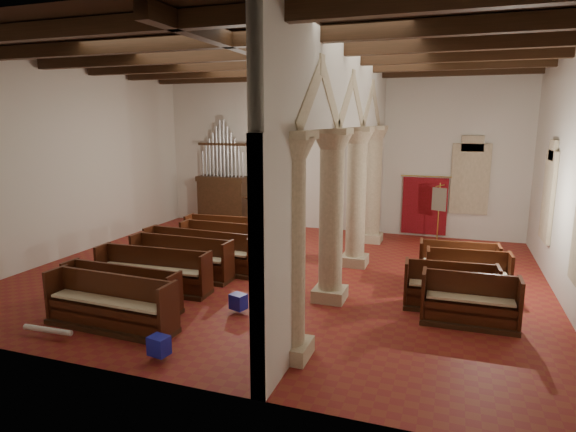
# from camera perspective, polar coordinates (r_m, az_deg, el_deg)

# --- Properties ---
(floor) EXTENTS (14.00, 14.00, 0.00)m
(floor) POSITION_cam_1_polar(r_m,az_deg,el_deg) (13.64, -0.88, -6.85)
(floor) COLOR maroon
(floor) RESTS_ON ground
(ceiling) EXTENTS (14.00, 14.00, 0.00)m
(ceiling) POSITION_cam_1_polar(r_m,az_deg,el_deg) (13.09, -0.96, 18.99)
(ceiling) COLOR black
(ceiling) RESTS_ON wall_back
(wall_back) EXTENTS (14.00, 0.02, 6.00)m
(wall_back) POSITION_cam_1_polar(r_m,az_deg,el_deg) (18.76, 5.39, 7.41)
(wall_back) COLOR silver
(wall_back) RESTS_ON floor
(wall_front) EXTENTS (14.00, 0.02, 6.00)m
(wall_front) POSITION_cam_1_polar(r_m,az_deg,el_deg) (7.71, -16.31, 1.57)
(wall_front) COLOR silver
(wall_front) RESTS_ON floor
(wall_left) EXTENTS (0.02, 12.00, 6.00)m
(wall_left) POSITION_cam_1_polar(r_m,az_deg,el_deg) (16.75, -24.19, 6.03)
(wall_left) COLOR silver
(wall_left) RESTS_ON floor
(wall_right) EXTENTS (0.02, 12.00, 6.00)m
(wall_right) POSITION_cam_1_polar(r_m,az_deg,el_deg) (12.52, 30.88, 3.99)
(wall_right) COLOR silver
(wall_right) RESTS_ON floor
(ceiling_beams) EXTENTS (13.80, 11.80, 0.30)m
(ceiling_beams) POSITION_cam_1_polar(r_m,az_deg,el_deg) (13.06, -0.96, 18.20)
(ceiling_beams) COLOR #3A2012
(ceiling_beams) RESTS_ON wall_back
(arcade) EXTENTS (0.90, 11.90, 6.00)m
(arcade) POSITION_cam_1_polar(r_m,az_deg,el_deg) (12.49, 6.94, 8.07)
(arcade) COLOR beige
(arcade) RESTS_ON floor
(window_right_b) EXTENTS (0.03, 1.00, 2.20)m
(window_right_b) POSITION_cam_1_polar(r_m,az_deg,el_deg) (15.05, 28.63, 2.09)
(window_right_b) COLOR #306D55
(window_right_b) RESTS_ON wall_right
(window_back) EXTENTS (1.00, 0.03, 2.20)m
(window_back) POSITION_cam_1_polar(r_m,az_deg,el_deg) (18.29, 20.76, 4.12)
(window_back) COLOR #306D55
(window_back) RESTS_ON wall_back
(pipe_organ) EXTENTS (2.10, 0.85, 4.40)m
(pipe_organ) POSITION_cam_1_polar(r_m,az_deg,el_deg) (20.02, -7.68, 2.91)
(pipe_organ) COLOR #3A2012
(pipe_organ) RESTS_ON floor
(lectern) EXTENTS (0.60, 0.62, 1.33)m
(lectern) POSITION_cam_1_polar(r_m,az_deg,el_deg) (19.09, -4.21, 0.08)
(lectern) COLOR #3C2013
(lectern) RESTS_ON floor
(dossal_curtain) EXTENTS (1.80, 0.07, 2.17)m
(dossal_curtain) POSITION_cam_1_polar(r_m,az_deg,el_deg) (18.39, 15.88, 1.19)
(dossal_curtain) COLOR maroon
(dossal_curtain) RESTS_ON floor
(processional_banner) EXTENTS (0.47, 0.60, 2.19)m
(processional_banner) POSITION_cam_1_polar(r_m,az_deg,el_deg) (17.06, 17.33, -0.99)
(processional_banner) COLOR #3A2012
(processional_banner) RESTS_ON floor
(hymnal_box_a) EXTENTS (0.39, 0.33, 0.35)m
(hymnal_box_a) POSITION_cam_1_polar(r_m,az_deg,el_deg) (9.22, -15.04, -14.60)
(hymnal_box_a) COLOR navy
(hymnal_box_a) RESTS_ON floor
(hymnal_box_b) EXTENTS (0.41, 0.37, 0.34)m
(hymnal_box_b) POSITION_cam_1_polar(r_m,az_deg,el_deg) (10.95, -5.91, -10.04)
(hymnal_box_b) COLOR navy
(hymnal_box_b) RESTS_ON floor
(hymnal_box_c) EXTENTS (0.37, 0.34, 0.30)m
(hymnal_box_c) POSITION_cam_1_polar(r_m,az_deg,el_deg) (13.10, -3.27, -6.49)
(hymnal_box_c) COLOR navy
(hymnal_box_c) RESTS_ON floor
(tube_heater_a) EXTENTS (1.12, 0.16, 0.11)m
(tube_heater_a) POSITION_cam_1_polar(r_m,az_deg,el_deg) (10.89, -26.58, -11.98)
(tube_heater_a) COLOR silver
(tube_heater_a) RESTS_ON floor
(tube_heater_b) EXTENTS (0.85, 0.40, 0.09)m
(tube_heater_b) POSITION_cam_1_polar(r_m,az_deg,el_deg) (11.56, -19.21, -10.05)
(tube_heater_b) COLOR white
(tube_heater_b) RESTS_ON floor
(nave_pew_0) EXTENTS (2.95, 0.86, 1.12)m
(nave_pew_0) POSITION_cam_1_polar(r_m,az_deg,el_deg) (10.77, -20.28, -10.52)
(nave_pew_0) COLOR #3A2012
(nave_pew_0) RESTS_ON floor
(nave_pew_1) EXTENTS (2.99, 0.74, 0.98)m
(nave_pew_1) POSITION_cam_1_polar(r_m,az_deg,el_deg) (11.77, -19.20, -8.82)
(nave_pew_1) COLOR #3A2012
(nave_pew_1) RESTS_ON floor
(nave_pew_2) EXTENTS (3.04, 0.84, 1.09)m
(nave_pew_2) POSITION_cam_1_polar(r_m,az_deg,el_deg) (12.69, -15.68, -6.98)
(nave_pew_2) COLOR #3A2012
(nave_pew_2) RESTS_ON floor
(nave_pew_3) EXTENTS (2.93, 0.78, 1.12)m
(nave_pew_3) POSITION_cam_1_polar(r_m,az_deg,el_deg) (13.56, -12.51, -5.61)
(nave_pew_3) COLOR #3A2012
(nave_pew_3) RESTS_ON floor
(nave_pew_4) EXTENTS (3.54, 0.93, 1.12)m
(nave_pew_4) POSITION_cam_1_polar(r_m,az_deg,el_deg) (14.16, -10.41, -4.80)
(nave_pew_4) COLOR #3A2012
(nave_pew_4) RESTS_ON floor
(nave_pew_5) EXTENTS (2.93, 0.80, 1.14)m
(nave_pew_5) POSITION_cam_1_polar(r_m,az_deg,el_deg) (14.99, -7.35, -3.77)
(nave_pew_5) COLOR #3A2012
(nave_pew_5) RESTS_ON floor
(nave_pew_6) EXTENTS (3.59, 0.93, 1.15)m
(nave_pew_6) POSITION_cam_1_polar(r_m,az_deg,el_deg) (15.81, -5.96, -2.95)
(nave_pew_6) COLOR #3A2012
(nave_pew_6) RESTS_ON floor
(aisle_pew_0) EXTENTS (1.97, 0.76, 1.10)m
(aisle_pew_0) POSITION_cam_1_polar(r_m,az_deg,el_deg) (10.96, 20.67, -10.16)
(aisle_pew_0) COLOR #3A2012
(aisle_pew_0) RESTS_ON floor
(aisle_pew_1) EXTENTS (2.08, 0.85, 1.08)m
(aisle_pew_1) POSITION_cam_1_polar(r_m,az_deg,el_deg) (11.66, 18.64, -8.76)
(aisle_pew_1) COLOR #3A2012
(aisle_pew_1) RESTS_ON floor
(aisle_pew_2) EXTENTS (2.03, 0.86, 1.10)m
(aisle_pew_2) POSITION_cam_1_polar(r_m,az_deg,el_deg) (12.78, 20.45, -7.10)
(aisle_pew_2) COLOR #3A2012
(aisle_pew_2) RESTS_ON floor
(aisle_pew_3) EXTENTS (2.01, 0.88, 1.15)m
(aisle_pew_3) POSITION_cam_1_polar(r_m,az_deg,el_deg) (13.32, 19.47, -6.21)
(aisle_pew_3) COLOR #3A2012
(aisle_pew_3) RESTS_ON floor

